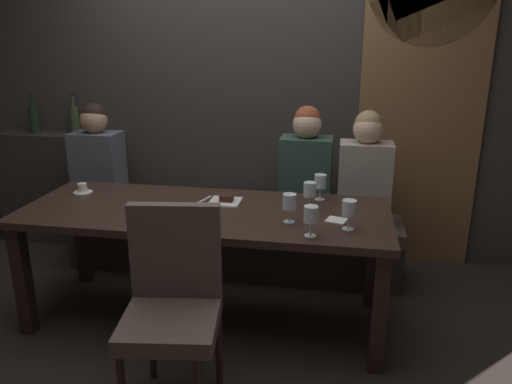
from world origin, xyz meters
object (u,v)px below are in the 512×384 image
object	(u,v)px
diner_redhead	(98,159)
espresso_cup	(83,189)
diner_bearded	(306,167)
wine_bottle_pale_label	(75,119)
wine_glass_end_right	(349,209)
wine_glass_far_left	(289,203)
fork_on_table	(204,200)
banquette_bench	(232,242)
chair_near_side	(173,296)
wine_glass_far_right	(311,215)
dessert_plate	(226,200)
wine_bottle_dark_red	(34,118)
wine_glass_end_left	(320,182)
diner_far_end	(365,172)
dining_table	(205,223)
wine_glass_near_left	(310,190)

from	to	relation	value
diner_redhead	espresso_cup	bearing A→B (deg)	-73.59
diner_bearded	wine_bottle_pale_label	xyz separation A→B (m)	(-1.95, 0.37, 0.23)
wine_glass_end_right	wine_glass_far_left	xyz separation A→B (m)	(-0.32, 0.05, -0.00)
diner_bearded	fork_on_table	xyz separation A→B (m)	(-0.59, -0.55, -0.10)
banquette_bench	wine_bottle_pale_label	distance (m)	1.68
banquette_bench	chair_near_side	size ratio (longest dim) A/B	2.55
chair_near_side	wine_glass_far_right	world-z (taller)	chair_near_side
chair_near_side	dessert_plate	distance (m)	0.89
wine_bottle_dark_red	wine_bottle_pale_label	distance (m)	0.35
wine_bottle_dark_red	dessert_plate	distance (m)	2.07
wine_glass_end_left	dessert_plate	bearing A→B (deg)	-164.43
wine_glass_end_right	fork_on_table	xyz separation A→B (m)	(-0.90, 0.33, -0.11)
diner_bearded	diner_far_end	world-z (taller)	diner_bearded
wine_glass_far_right	wine_glass_far_left	xyz separation A→B (m)	(-0.13, 0.18, -0.00)
wine_glass_far_left	dining_table	bearing A→B (deg)	166.16
wine_glass_end_right	wine_bottle_dark_red	bearing A→B (deg)	154.97
diner_bearded	diner_far_end	xyz separation A→B (m)	(0.41, -0.01, -0.01)
wine_bottle_dark_red	wine_glass_far_left	size ratio (longest dim) A/B	1.99
wine_bottle_pale_label	wine_glass_far_left	xyz separation A→B (m)	(1.93, -1.20, -0.22)
wine_glass_end_right	wine_glass_far_right	bearing A→B (deg)	-146.14
diner_bearded	wine_glass_end_right	bearing A→B (deg)	-71.16
dining_table	wine_glass_near_left	xyz separation A→B (m)	(0.62, 0.12, 0.20)
dining_table	wine_glass_end_left	size ratio (longest dim) A/B	13.41
wine_glass_end_right	dining_table	bearing A→B (deg)	167.97
banquette_bench	wine_glass_near_left	xyz separation A→B (m)	(0.62, -0.58, 0.63)
dining_table	chair_near_side	xyz separation A→B (m)	(0.04, -0.72, -0.09)
chair_near_side	diner_far_end	bearing A→B (deg)	57.06
wine_glass_far_left	wine_glass_near_left	size ratio (longest dim) A/B	1.00
diner_far_end	fork_on_table	bearing A→B (deg)	-151.83
wine_bottle_pale_label	dessert_plate	world-z (taller)	wine_bottle_pale_label
wine_glass_far_right	fork_on_table	distance (m)	0.85
dessert_plate	wine_bottle_dark_red	bearing A→B (deg)	154.20
wine_glass_end_right	dessert_plate	xyz separation A→B (m)	(-0.75, 0.32, -0.10)
chair_near_side	wine_glass_end_left	size ratio (longest dim) A/B	5.98
diner_redhead	diner_bearded	size ratio (longest dim) A/B	0.98
dessert_plate	fork_on_table	distance (m)	0.14
chair_near_side	diner_bearded	size ratio (longest dim) A/B	1.19
wine_bottle_pale_label	wine_glass_far_right	xyz separation A→B (m)	(2.06, -1.38, -0.21)
chair_near_side	wine_bottle_dark_red	bearing A→B (deg)	135.59
wine_glass_near_left	espresso_cup	world-z (taller)	wine_glass_near_left
chair_near_side	fork_on_table	xyz separation A→B (m)	(-0.09, 0.88, 0.18)
chair_near_side	wine_bottle_dark_red	distance (m)	2.56
wine_glass_far_left	fork_on_table	world-z (taller)	wine_glass_far_left
diner_redhead	wine_glass_end_left	xyz separation A→B (m)	(1.70, -0.39, 0.02)
wine_bottle_dark_red	dessert_plate	bearing A→B (deg)	-25.80
wine_glass_end_right	wine_glass_end_left	bearing A→B (deg)	110.30
diner_bearded	wine_glass_end_left	size ratio (longest dim) A/B	5.03
diner_redhead	fork_on_table	size ratio (longest dim) A/B	4.75
diner_redhead	wine_bottle_dark_red	distance (m)	0.82
dining_table	espresso_cup	bearing A→B (deg)	169.20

